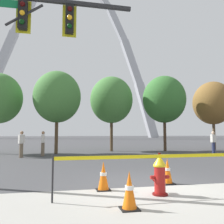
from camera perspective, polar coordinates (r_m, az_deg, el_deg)
ground_plane at (r=7.03m, az=9.02°, el=-17.01°), size 240.00×240.00×0.00m
fire_hydrant at (r=5.96m, az=11.30°, el=-14.57°), size 0.46×0.48×0.99m
caution_tape_barrier at (r=6.00m, az=14.95°, el=-12.26°), size 5.71×0.15×1.00m
traffic_cone_by_hydrant at (r=6.34m, az=-2.07°, el=-15.08°), size 0.36×0.36×0.73m
traffic_cone_mid_sidewalk at (r=4.84m, az=4.16°, el=-18.21°), size 0.36×0.36×0.73m
traffic_cone_curb_edge at (r=7.32m, az=13.09°, el=-13.61°), size 0.36×0.36×0.73m
traffic_signal_gantry at (r=7.96m, az=-22.64°, el=14.46°), size 5.02×0.44×6.00m
monument_arch at (r=78.35m, az=-9.66°, el=11.64°), size 57.13×2.65×54.53m
tree_left_mid at (r=17.80m, az=-12.96°, el=3.53°), size 3.42×3.42×5.98m
tree_center_left at (r=19.89m, az=-0.13°, el=2.90°), size 3.53×3.53×6.18m
tree_center_right at (r=20.49m, az=12.35°, el=2.96°), size 3.58×3.58×6.27m
tree_right_mid at (r=22.87m, az=22.94°, el=1.98°), size 3.44×3.44×6.02m
pedestrian_walking_left at (r=16.08m, az=-16.18°, el=-7.18°), size 0.22×0.35×1.59m
pedestrian_standing_center at (r=15.46m, az=-20.82°, el=-7.14°), size 0.39×0.35×1.59m
pedestrian_walking_right at (r=17.84m, az=23.05°, el=-6.75°), size 0.37×0.27×1.59m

